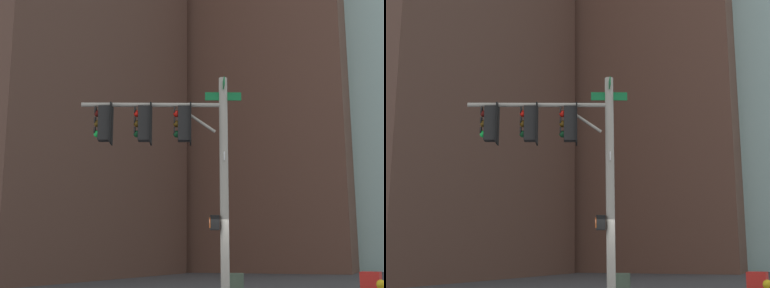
# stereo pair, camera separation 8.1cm
# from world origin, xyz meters

# --- Properties ---
(signal_pole_assembly) EXTENTS (2.08, 4.30, 6.58)m
(signal_pole_assembly) POSITION_xyz_m (-0.69, 1.23, 4.43)
(signal_pole_assembly) COLOR #9E998C
(signal_pole_assembly) RESTS_ON ground_plane
(litter_bin) EXTENTS (0.56, 0.56, 0.95)m
(litter_bin) POSITION_xyz_m (2.99, 0.71, 0.47)
(litter_bin) COLOR #384738
(litter_bin) RESTS_ON ground_plane
(building_brick_midblock) EXTENTS (16.20, 19.10, 47.87)m
(building_brick_midblock) POSITION_xyz_m (38.81, 8.97, 23.94)
(building_brick_midblock) COLOR brown
(building_brick_midblock) RESTS_ON ground_plane
(building_brick_farside) EXTENTS (17.99, 15.61, 34.26)m
(building_brick_farside) POSITION_xyz_m (31.79, 31.03, 17.13)
(building_brick_farside) COLOR #4C3328
(building_brick_farside) RESTS_ON ground_plane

